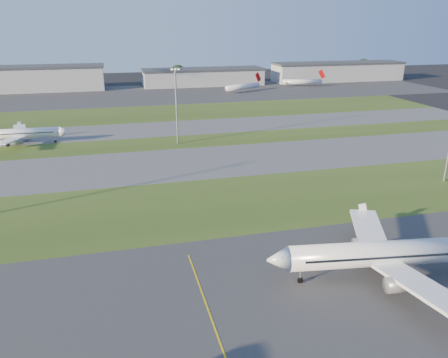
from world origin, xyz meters
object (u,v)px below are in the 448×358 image
object	(u,v)px
airliner_parked	(388,254)
airliner_taxiing	(17,134)
mini_jet_near	(243,87)
light_mast_centre	(176,101)
mini_jet_far	(302,82)

from	to	relation	value
airliner_parked	airliner_taxiing	xyz separation A→B (m)	(-74.26, 106.18, -0.70)
airliner_taxiing	mini_jet_near	world-z (taller)	airliner_taxiing
airliner_taxiing	mini_jet_near	distance (m)	148.06
light_mast_centre	mini_jet_near	bearing A→B (deg)	62.70
mini_jet_near	light_mast_centre	xyz separation A→B (m)	(-57.18, -110.79, 11.53)
mini_jet_far	light_mast_centre	world-z (taller)	light_mast_centre
mini_jet_far	airliner_parked	bearing A→B (deg)	-101.50
airliner_taxiing	light_mast_centre	xyz separation A→B (m)	(53.87, -12.87, 11.08)
airliner_parked	airliner_taxiing	world-z (taller)	airliner_parked
airliner_parked	light_mast_centre	size ratio (longest dim) A/B	1.56
mini_jet_near	airliner_taxiing	bearing A→B (deg)	-164.88
airliner_taxiing	mini_jet_near	bearing A→B (deg)	-136.34
airliner_parked	light_mast_centre	bearing A→B (deg)	110.26
airliner_parked	mini_jet_near	bearing A→B (deg)	87.72
airliner_parked	light_mast_centre	xyz separation A→B (m)	(-20.39, 93.31, 10.38)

